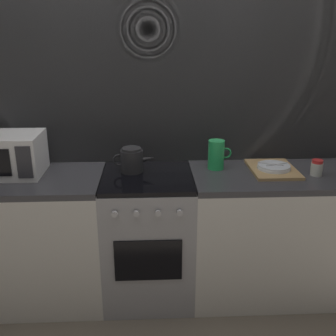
{
  "coord_description": "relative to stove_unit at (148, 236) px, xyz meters",
  "views": [
    {
      "loc": [
        0.02,
        -2.43,
        1.81
      ],
      "look_at": [
        0.14,
        0.0,
        0.95
      ],
      "focal_mm": 42.3,
      "sensor_mm": 36.0,
      "label": 1
    }
  ],
  "objects": [
    {
      "name": "kettle",
      "position": [
        -0.1,
        0.08,
        0.53
      ],
      "size": [
        0.28,
        0.15,
        0.17
      ],
      "color": "#262628",
      "rests_on": "stove_unit"
    },
    {
      "name": "back_wall",
      "position": [
        0.0,
        0.32,
        0.75
      ],
      "size": [
        3.6,
        0.05,
        2.4
      ],
      "color": "gray",
      "rests_on": "ground_plane"
    },
    {
      "name": "microwave",
      "position": [
        -0.92,
        0.07,
        0.59
      ],
      "size": [
        0.46,
        0.35,
        0.27
      ],
      "color": "white",
      "rests_on": "counter_left"
    },
    {
      "name": "ground_plane",
      "position": [
        0.0,
        0.0,
        -0.45
      ],
      "size": [
        8.0,
        8.0,
        0.0
      ],
      "primitive_type": "plane",
      "color": "#6B6054"
    },
    {
      "name": "spice_jar",
      "position": [
        1.11,
        -0.04,
        0.5
      ],
      "size": [
        0.08,
        0.08,
        0.1
      ],
      "color": "silver",
      "rests_on": "counter_right"
    },
    {
      "name": "stove_unit",
      "position": [
        0.0,
        0.0,
        0.0
      ],
      "size": [
        0.6,
        0.63,
        0.9
      ],
      "color": "#9E9EA3",
      "rests_on": "ground_plane"
    },
    {
      "name": "counter_left",
      "position": [
        -0.9,
        0.0,
        0.0
      ],
      "size": [
        1.2,
        0.6,
        0.9
      ],
      "color": "silver",
      "rests_on": "ground_plane"
    },
    {
      "name": "dish_pile",
      "position": [
        0.85,
        0.05,
        0.47
      ],
      "size": [
        0.3,
        0.4,
        0.06
      ],
      "color": "tan",
      "rests_on": "counter_right"
    },
    {
      "name": "pitcher",
      "position": [
        0.47,
        0.12,
        0.55
      ],
      "size": [
        0.16,
        0.11,
        0.2
      ],
      "color": "green",
      "rests_on": "counter_right"
    },
    {
      "name": "counter_right",
      "position": [
        0.9,
        0.0,
        0.0
      ],
      "size": [
        1.2,
        0.6,
        0.9
      ],
      "color": "silver",
      "rests_on": "ground_plane"
    }
  ]
}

